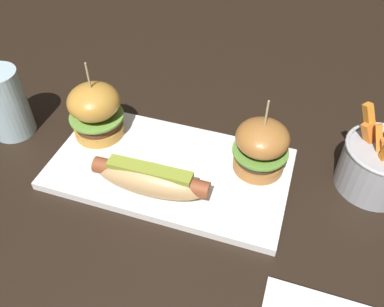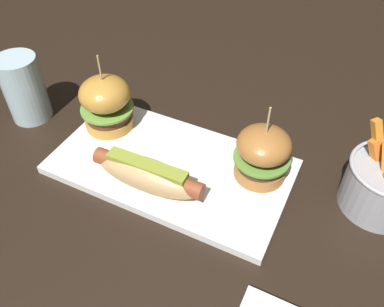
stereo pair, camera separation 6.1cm
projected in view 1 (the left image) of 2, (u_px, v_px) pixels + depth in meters
ground_plane at (170, 172)px, 0.65m from camera, size 3.00×3.00×0.00m
platter_main at (170, 169)px, 0.65m from camera, size 0.38×0.21×0.01m
hot_dog at (150, 178)px, 0.59m from camera, size 0.18×0.06×0.05m
slider_left at (96, 111)px, 0.67m from camera, size 0.09×0.09×0.14m
slider_right at (261, 147)px, 0.61m from camera, size 0.09×0.09×0.13m
fries_bucket at (379, 165)px, 0.60m from camera, size 0.12×0.12×0.13m
water_glass at (5, 103)px, 0.68m from camera, size 0.07×0.07×0.12m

